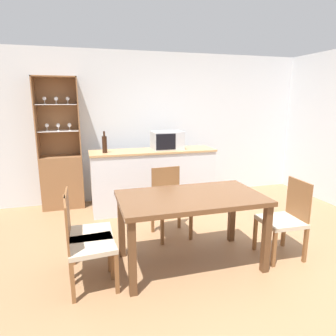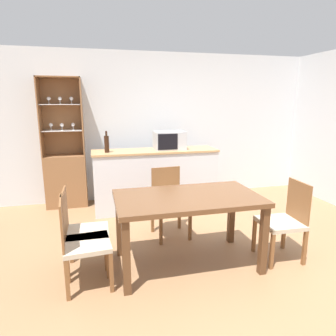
{
  "view_description": "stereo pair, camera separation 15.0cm",
  "coord_description": "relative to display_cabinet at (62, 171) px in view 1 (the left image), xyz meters",
  "views": [
    {
      "loc": [
        -1.49,
        -2.61,
        1.74
      ],
      "look_at": [
        -0.43,
        1.06,
        0.87
      ],
      "focal_mm": 32.0,
      "sensor_mm": 36.0,
      "label": 1
    },
    {
      "loc": [
        -1.35,
        -2.65,
        1.74
      ],
      "look_at": [
        -0.43,
        1.06,
        0.87
      ],
      "focal_mm": 32.0,
      "sensor_mm": 36.0,
      "label": 2
    }
  ],
  "objects": [
    {
      "name": "wine_bottle",
      "position": [
        0.67,
        -0.55,
        0.49
      ],
      "size": [
        0.07,
        0.07,
        0.32
      ],
      "color": "black",
      "rests_on": "kitchen_counter"
    },
    {
      "name": "ground_plane",
      "position": [
        1.83,
        -2.44,
        -0.62
      ],
      "size": [
        18.0,
        18.0,
        0.0
      ],
      "primitive_type": "plane",
      "color": "#936B47"
    },
    {
      "name": "dining_chair_head_far",
      "position": [
        1.39,
        -1.51,
        -0.17
      ],
      "size": [
        0.46,
        0.46,
        0.88
      ],
      "rotation": [
        0.0,
        0.0,
        3.22
      ],
      "color": "#C1B299",
      "rests_on": "ground_plane"
    },
    {
      "name": "wall_back",
      "position": [
        1.83,
        0.19,
        0.66
      ],
      "size": [
        6.8,
        0.06,
        2.55
      ],
      "color": "silver",
      "rests_on": "ground_plane"
    },
    {
      "name": "display_cabinet",
      "position": [
        0.0,
        0.0,
        0.0
      ],
      "size": [
        0.65,
        0.35,
        2.1
      ],
      "color": "brown",
      "rests_on": "ground_plane"
    },
    {
      "name": "dining_table",
      "position": [
        1.4,
        -2.27,
        0.06
      ],
      "size": [
        1.49,
        0.85,
        0.77
      ],
      "color": "brown",
      "rests_on": "ground_plane"
    },
    {
      "name": "microwave",
      "position": [
        1.65,
        -0.48,
        0.5
      ],
      "size": [
        0.49,
        0.33,
        0.29
      ],
      "color": "#B7BABF",
      "rests_on": "kitchen_counter"
    },
    {
      "name": "kitchen_counter",
      "position": [
        1.42,
        -0.49,
        -0.13
      ],
      "size": [
        1.97,
        0.54,
        0.97
      ],
      "color": "silver",
      "rests_on": "ground_plane"
    },
    {
      "name": "dining_chair_side_right_near",
      "position": [
        2.48,
        -2.4,
        -0.17
      ],
      "size": [
        0.44,
        0.44,
        0.88
      ],
      "rotation": [
        0.0,
        0.0,
        1.54
      ],
      "color": "#C1B299",
      "rests_on": "ground_plane"
    },
    {
      "name": "dining_chair_side_left_far",
      "position": [
        0.32,
        -2.14,
        -0.17
      ],
      "size": [
        0.43,
        0.43,
        0.88
      ],
      "rotation": [
        0.0,
        0.0,
        -1.59
      ],
      "color": "#C1B299",
      "rests_on": "ground_plane"
    },
    {
      "name": "dining_chair_side_left_near",
      "position": [
        0.32,
        -2.4,
        -0.17
      ],
      "size": [
        0.46,
        0.46,
        0.88
      ],
      "rotation": [
        0.0,
        0.0,
        -1.49
      ],
      "color": "#C1B299",
      "rests_on": "ground_plane"
    }
  ]
}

